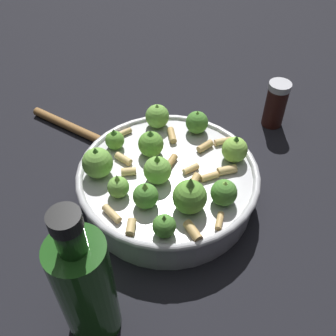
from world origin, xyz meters
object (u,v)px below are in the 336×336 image
object	(u,v)px
cooking_pan	(168,180)
wooden_spoon	(81,132)
olive_oil_bottle	(86,287)
pepper_shaker	(276,104)

from	to	relation	value
cooking_pan	wooden_spoon	xyz separation A→B (m)	(-0.11, 0.19, -0.03)
cooking_pan	olive_oil_bottle	distance (m)	0.23
olive_oil_bottle	cooking_pan	bearing A→B (deg)	50.41
cooking_pan	wooden_spoon	world-z (taller)	cooking_pan
wooden_spoon	olive_oil_bottle	bearing A→B (deg)	-94.52
cooking_pan	pepper_shaker	size ratio (longest dim) A/B	3.04
cooking_pan	pepper_shaker	xyz separation A→B (m)	(0.24, 0.12, 0.01)
wooden_spoon	cooking_pan	bearing A→B (deg)	-59.39
olive_oil_bottle	wooden_spoon	distance (m)	0.37
pepper_shaker	olive_oil_bottle	world-z (taller)	olive_oil_bottle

